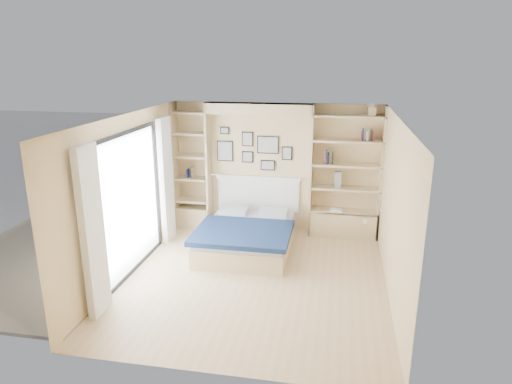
# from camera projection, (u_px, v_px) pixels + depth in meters

# --- Properties ---
(ground) EXTENTS (4.50, 4.50, 0.00)m
(ground) POSITION_uv_depth(u_px,v_px,m) (254.00, 279.00, 7.10)
(ground) COLOR tan
(ground) RESTS_ON ground
(room_shell) EXTENTS (4.50, 4.50, 4.50)m
(room_shell) POSITION_uv_depth(u_px,v_px,m) (249.00, 185.00, 8.29)
(room_shell) COLOR #CCB482
(room_shell) RESTS_ON ground
(bed) EXTENTS (1.63, 2.16, 1.07)m
(bed) POSITION_uv_depth(u_px,v_px,m) (247.00, 236.00, 8.11)
(bed) COLOR tan
(bed) RESTS_ON ground
(photo_gallery) EXTENTS (1.48, 0.02, 0.82)m
(photo_gallery) POSITION_uv_depth(u_px,v_px,m) (253.00, 149.00, 8.81)
(photo_gallery) COLOR black
(photo_gallery) RESTS_ON ground
(reading_lamps) EXTENTS (1.92, 0.12, 0.15)m
(reading_lamps) POSITION_uv_depth(u_px,v_px,m) (258.00, 178.00, 8.72)
(reading_lamps) COLOR silver
(reading_lamps) RESTS_ON ground
(shelf_decor) EXTENTS (3.57, 0.23, 2.03)m
(shelf_decor) POSITION_uv_depth(u_px,v_px,m) (332.00, 150.00, 8.38)
(shelf_decor) COLOR #AB2A1F
(shelf_decor) RESTS_ON ground
(deck) EXTENTS (3.20, 4.00, 0.05)m
(deck) POSITION_uv_depth(u_px,v_px,m) (46.00, 261.00, 7.72)
(deck) COLOR #776A58
(deck) RESTS_ON ground
(deck_chair) EXTENTS (0.50, 0.83, 0.83)m
(deck_chair) POSITION_uv_depth(u_px,v_px,m) (88.00, 214.00, 8.82)
(deck_chair) COLOR tan
(deck_chair) RESTS_ON ground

